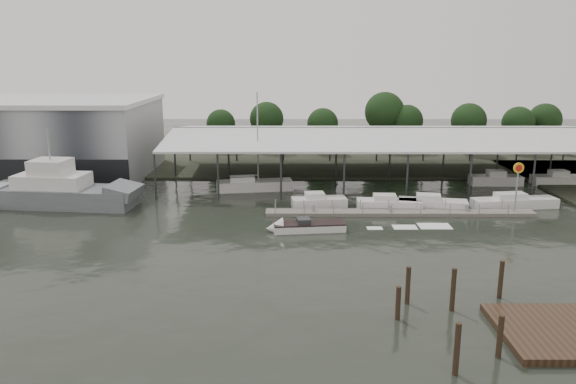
{
  "coord_description": "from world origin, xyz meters",
  "views": [
    {
      "loc": [
        3.5,
        -46.49,
        16.28
      ],
      "look_at": [
        3.33,
        9.74,
        2.5
      ],
      "focal_mm": 35.0,
      "sensor_mm": 36.0,
      "label": 1
    }
  ],
  "objects_px": {
    "grey_trawler": "(63,192)",
    "speedboat_underway": "(303,227)",
    "shell_fuel_sign": "(518,178)",
    "white_sailboat": "(253,185)"
  },
  "relations": [
    {
      "from": "shell_fuel_sign",
      "to": "grey_trawler",
      "type": "bearing_deg",
      "value": 175.92
    },
    {
      "from": "shell_fuel_sign",
      "to": "speedboat_underway",
      "type": "distance_m",
      "value": 23.23
    },
    {
      "from": "grey_trawler",
      "to": "speedboat_underway",
      "type": "bearing_deg",
      "value": -12.78
    },
    {
      "from": "grey_trawler",
      "to": "speedboat_underway",
      "type": "height_order",
      "value": "grey_trawler"
    },
    {
      "from": "white_sailboat",
      "to": "speedboat_underway",
      "type": "distance_m",
      "value": 17.46
    },
    {
      "from": "shell_fuel_sign",
      "to": "white_sailboat",
      "type": "distance_m",
      "value": 30.23
    },
    {
      "from": "white_sailboat",
      "to": "speedboat_underway",
      "type": "bearing_deg",
      "value": -79.35
    },
    {
      "from": "white_sailboat",
      "to": "grey_trawler",
      "type": "bearing_deg",
      "value": -168.65
    },
    {
      "from": "white_sailboat",
      "to": "speedboat_underway",
      "type": "xyz_separation_m",
      "value": [
        5.74,
        -16.48,
        -0.25
      ]
    },
    {
      "from": "grey_trawler",
      "to": "speedboat_underway",
      "type": "xyz_separation_m",
      "value": [
        26.29,
        -9.05,
        -1.19
      ]
    }
  ]
}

